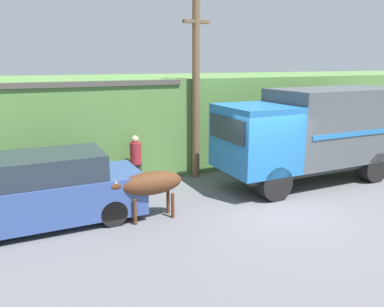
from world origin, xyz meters
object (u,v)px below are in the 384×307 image
at_px(parked_suv, 48,191).
at_px(utility_pole, 196,89).
at_px(brown_cow, 150,184).
at_px(pedestrian_on_hill, 136,159).
at_px(cargo_truck, 316,131).

xyz_separation_m(parked_suv, utility_pole, (5.01, 2.04, 2.20)).
distance_m(brown_cow, pedestrian_on_hill, 2.64).
xyz_separation_m(brown_cow, pedestrian_on_hill, (0.43, 2.61, -0.02)).
bearing_deg(utility_pole, pedestrian_on_hill, -173.53).
bearing_deg(cargo_truck, utility_pole, 145.58).
bearing_deg(cargo_truck, pedestrian_on_hill, 159.61).
distance_m(cargo_truck, utility_pole, 4.20).
bearing_deg(brown_cow, cargo_truck, 16.17).
height_order(cargo_truck, parked_suv, cargo_truck).
height_order(cargo_truck, pedestrian_on_hill, cargo_truck).
distance_m(cargo_truck, pedestrian_on_hill, 5.96).
height_order(brown_cow, utility_pole, utility_pole).
bearing_deg(brown_cow, parked_suv, 170.33).
bearing_deg(utility_pole, cargo_truck, -32.96).
bearing_deg(pedestrian_on_hill, cargo_truck, 144.62).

